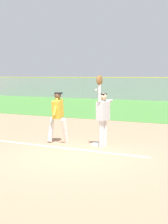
{
  "coord_description": "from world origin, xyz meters",
  "views": [
    {
      "loc": [
        4.63,
        -8.19,
        2.27
      ],
      "look_at": [
        -0.69,
        2.0,
        1.05
      ],
      "focal_mm": 55.41,
      "sensor_mm": 36.0,
      "label": 1
    }
  ],
  "objects_px": {
    "fielder": "(103,112)",
    "parked_car_blue": "(115,91)",
    "first_base": "(99,144)",
    "baseball": "(96,90)",
    "runner": "(58,113)",
    "parked_car_tan": "(162,92)"
  },
  "relations": [
    {
      "from": "baseball",
      "to": "parked_car_tan",
      "type": "bearing_deg",
      "value": 99.74
    },
    {
      "from": "first_base",
      "to": "baseball",
      "type": "relative_size",
      "value": 5.14
    },
    {
      "from": "fielder",
      "to": "parked_car_blue",
      "type": "distance_m",
      "value": 25.14
    },
    {
      "from": "baseball",
      "to": "parked_car_tan",
      "type": "relative_size",
      "value": 0.02
    },
    {
      "from": "first_base",
      "to": "runner",
      "type": "xyz_separation_m",
      "value": [
        -1.44,
        -0.22,
        0.96
      ]
    },
    {
      "from": "first_base",
      "to": "baseball",
      "type": "bearing_deg",
      "value": -122.95
    },
    {
      "from": "first_base",
      "to": "baseball",
      "type": "distance_m",
      "value": 1.77
    },
    {
      "from": "runner",
      "to": "baseball",
      "type": "xyz_separation_m",
      "value": [
        1.37,
        0.12,
        0.81
      ]
    },
    {
      "from": "baseball",
      "to": "parked_car_blue",
      "type": "distance_m",
      "value": 25.03
    },
    {
      "from": "runner",
      "to": "parked_car_tan",
      "type": "height_order",
      "value": "runner"
    },
    {
      "from": "fielder",
      "to": "runner",
      "type": "distance_m",
      "value": 1.63
    },
    {
      "from": "first_base",
      "to": "parked_car_blue",
      "type": "bearing_deg",
      "value": 111.3
    },
    {
      "from": "parked_car_tan",
      "to": "baseball",
      "type": "bearing_deg",
      "value": -84.01
    },
    {
      "from": "parked_car_blue",
      "to": "first_base",
      "type": "bearing_deg",
      "value": -73.98
    },
    {
      "from": "fielder",
      "to": "parked_car_blue",
      "type": "height_order",
      "value": "fielder"
    },
    {
      "from": "fielder",
      "to": "parked_car_tan",
      "type": "xyz_separation_m",
      "value": [
        -4.21,
        23.07,
        -0.45
      ]
    },
    {
      "from": "first_base",
      "to": "parked_car_blue",
      "type": "height_order",
      "value": "parked_car_blue"
    },
    {
      "from": "runner",
      "to": "baseball",
      "type": "relative_size",
      "value": 23.24
    },
    {
      "from": "fielder",
      "to": "parked_car_tan",
      "type": "bearing_deg",
      "value": -72.35
    },
    {
      "from": "baseball",
      "to": "fielder",
      "type": "bearing_deg",
      "value": -8.93
    },
    {
      "from": "first_base",
      "to": "fielder",
      "type": "relative_size",
      "value": 0.17
    },
    {
      "from": "fielder",
      "to": "parked_car_blue",
      "type": "relative_size",
      "value": 0.5
    }
  ]
}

